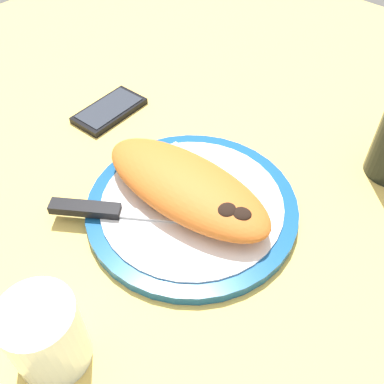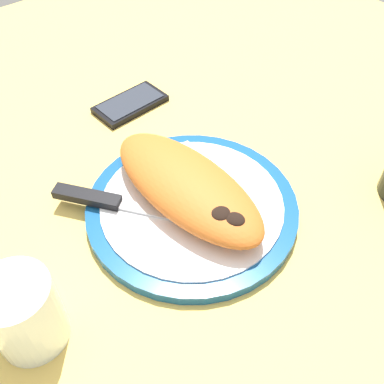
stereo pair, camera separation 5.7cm
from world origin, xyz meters
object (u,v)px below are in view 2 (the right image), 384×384
fork (208,169)px  smartphone (130,104)px  knife (111,202)px  water_glass (26,316)px  calzone (190,184)px  plate (192,207)px

fork → smartphone: fork is taller
knife → water_glass: size_ratio=2.15×
calzone → knife: size_ratio=1.28×
plate → knife: (6.49, 8.43, 1.41)cm
plate → fork: fork is taller
fork → knife: bearing=76.6°
calzone → fork: (2.10, -5.17, -2.17)cm
knife → fork: bearing=-103.4°
fork → smartphone: 21.68cm
knife → calzone: bearing=-121.6°
fork → calzone: bearing=112.1°
knife → smartphone: bearing=-40.1°
fork → water_glass: 30.40cm
fork → knife: size_ratio=0.83×
fork → water_glass: (-5.66, 29.80, 2.03)cm
fork → knife: knife is taller
smartphone → water_glass: (-27.25, 31.10, 3.45)cm
fork → water_glass: size_ratio=1.77×
fork → water_glass: bearing=100.8°
water_glass → fork: bearing=-79.2°
water_glass → smartphone: bearing=-48.8°
knife → smartphone: 23.89cm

